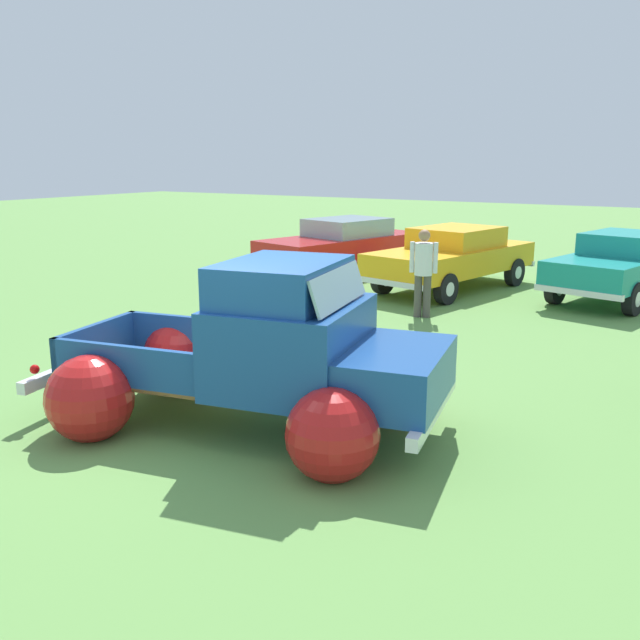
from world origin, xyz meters
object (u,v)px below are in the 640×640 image
Objects in this scene: show_car_1 at (453,256)px; show_car_2 at (622,264)px; vintage_pickup_truck at (270,364)px; spectator_1 at (423,268)px; show_car_0 at (343,244)px.

show_car_2 is (3.52, 0.81, -0.00)m from show_car_1.
show_car_2 is at bearing 66.44° from vintage_pickup_truck.
vintage_pickup_truck reaches higher than spectator_1.
show_car_0 is at bearing -150.98° from spectator_1.
vintage_pickup_truck is at bearing 39.63° from show_car_0.
show_car_0 is 1.03× the size of show_car_1.
spectator_1 is (0.55, -2.98, 0.17)m from show_car_1.
vintage_pickup_truck is at bearing 0.23° from show_car_2.
show_car_2 is 2.72× the size of spectator_1.
vintage_pickup_truck reaches higher than show_car_2.
vintage_pickup_truck is 0.97× the size of show_car_0.
show_car_0 is 3.36m from show_car_1.
show_car_1 is (3.28, -0.70, -0.00)m from show_car_0.
show_car_2 is at bearing 114.74° from show_car_1.
vintage_pickup_truck reaches higher than show_car_0.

